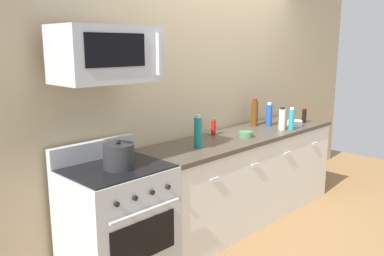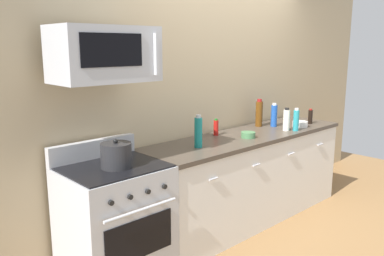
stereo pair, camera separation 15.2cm
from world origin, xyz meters
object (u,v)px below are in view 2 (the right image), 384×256
Objects in this scene: bottle_sparkling_teal at (198,132)px; bottle_soda_blue at (274,115)px; range_oven at (115,222)px; bottle_soy_sauce_dark at (310,117)px; bottle_hot_sauce_red at (216,127)px; bowl_green_glaze at (248,135)px; bottle_wine_amber at (259,113)px; bottle_vinegar_white at (286,120)px; bowl_white_ceramic at (300,124)px; microwave at (105,54)px; stockpot at (116,155)px; bottle_dish_soap at (296,120)px.

bottle_soda_blue is at bearing 4.50° from bottle_sparkling_teal.
range_oven is 6.10× the size of bottle_soy_sauce_dark.
bottle_hot_sauce_red reaches higher than bowl_green_glaze.
bottle_sparkling_teal is 2.08× the size of bowl_green_glaze.
bottle_wine_amber reaches higher than bottle_soda_blue.
bottle_soy_sauce_dark is 1.04× the size of bottle_hot_sauce_red.
bottle_soy_sauce_dark is at bearing -14.60° from bottle_hot_sauce_red.
bottle_sparkling_teal is at bearing 173.95° from bottle_vinegar_white.
microwave is at bearing 175.22° from bowl_white_ceramic.
bottle_sparkling_teal is (-1.72, 0.09, 0.06)m from bottle_soy_sauce_dark.
microwave is at bearing -176.02° from bottle_wine_amber.
bowl_green_glaze is at bearing -5.34° from microwave.
stockpot is (-0.86, -0.02, -0.04)m from bottle_sparkling_teal.
bottle_soda_blue is at bearing 67.75° from bottle_vinegar_white.
bowl_green_glaze is at bearing 173.36° from bottle_vinegar_white.
microwave is 3.06× the size of bottle_dish_soap.
stockpot is (-0.00, -0.10, -0.73)m from microwave.
stockpot is (-2.58, 0.07, 0.01)m from bottle_soy_sauce_dark.
microwave reaches higher than bottle_wine_amber.
range_oven is 3.47× the size of bottle_wine_amber.
bottle_sparkling_teal is at bearing -169.26° from bottle_wine_amber.
bottle_vinegar_white is 1.74× the size of bowl_green_glaze.
stockpot is (-2.14, -0.12, -0.03)m from bottle_soda_blue.
bottle_vinegar_white is (-0.54, -0.03, 0.03)m from bottle_soy_sauce_dark.
bottle_vinegar_white is at bearing 134.99° from bottle_dish_soap.
bottle_sparkling_teal is at bearing 1.27° from stockpot.
bottle_dish_soap is at bearing -45.01° from bottle_vinegar_white.
microwave is at bearing 174.78° from bottle_sparkling_teal.
bowl_white_ceramic is at bearing -4.78° from microwave.
microwave is 2.47m from bowl_white_ceramic.
bowl_white_ceramic reaches higher than bowl_green_glaze.
bottle_soda_blue is at bearing 86.15° from bottle_dish_soap.
bottle_hot_sauce_red is (1.34, 0.15, -0.75)m from microwave.
bottle_dish_soap is (0.07, -0.07, -0.00)m from bottle_vinegar_white.
microwave is at bearing 172.57° from bottle_dish_soap.
stockpot reaches higher than bottle_hot_sauce_red.
bowl_green_glaze is (-0.65, -0.16, -0.10)m from bottle_soda_blue.
stockpot reaches higher than range_oven.
bottle_sparkling_teal is at bearing 176.92° from bottle_soy_sauce_dark.
bottle_sparkling_teal reaches higher than bowl_white_ceramic.
microwave is 2.18m from bottle_vinegar_white.
bottle_soy_sauce_dark is at bearing -2.81° from range_oven.
bottle_wine_amber reaches higher than bottle_soy_sauce_dark.
bottle_wine_amber is 2.04m from stockpot.
bowl_green_glaze is (-1.09, 0.03, -0.05)m from bottle_soy_sauce_dark.
bottle_soda_blue is (2.14, 0.07, 0.58)m from range_oven.
range_oven is 2.12m from bottle_wine_amber.
bottle_vinegar_white is 0.30m from bowl_white_ceramic.
bottle_sparkling_teal reaches higher than bottle_hot_sauce_red.
bottle_soy_sauce_dark is 1.24× the size of bowl_green_glaze.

